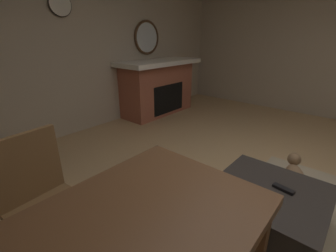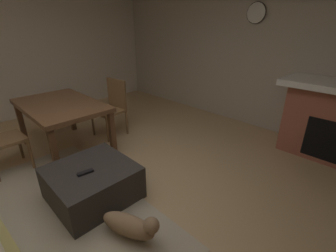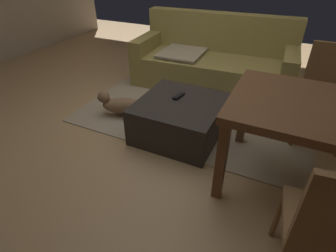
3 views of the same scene
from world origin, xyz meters
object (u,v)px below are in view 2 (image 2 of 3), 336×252
at_px(dining_table, 61,109).
at_px(dining_chair_south, 113,104).
at_px(small_dog, 131,225).
at_px(wall_clock, 256,13).
at_px(tv_remote, 85,172).
at_px(ottoman_coffee_table, 93,183).

height_order(dining_table, dining_chair_south, dining_chair_south).
relative_size(small_dog, wall_clock, 1.70).
distance_m(dining_table, wall_clock, 3.39).
xyz_separation_m(dining_chair_south, small_dog, (-2.00, 1.14, -0.37)).
xyz_separation_m(tv_remote, dining_table, (1.32, -0.34, 0.26)).
height_order(dining_table, small_dog, dining_table).
height_order(tv_remote, dining_chair_south, dining_chair_south).
distance_m(ottoman_coffee_table, small_dog, 0.73).
bearing_deg(ottoman_coffee_table, dining_table, -11.57).
relative_size(dining_table, small_dog, 2.53).
xyz_separation_m(dining_table, small_dog, (-1.99, 0.30, -0.50)).
distance_m(dining_chair_south, small_dog, 2.33).
relative_size(ottoman_coffee_table, dining_table, 0.57).
distance_m(tv_remote, dining_table, 1.39).
height_order(ottoman_coffee_table, tv_remote, tv_remote).
bearing_deg(dining_table, tv_remote, 165.61).
xyz_separation_m(ottoman_coffee_table, dining_chair_south, (1.27, -1.10, 0.33)).
bearing_deg(wall_clock, dining_table, 65.08).
distance_m(ottoman_coffee_table, dining_chair_south, 1.72).
bearing_deg(ottoman_coffee_table, tv_remote, 124.65).
distance_m(ottoman_coffee_table, dining_table, 1.37).
xyz_separation_m(tv_remote, small_dog, (-0.68, -0.04, -0.24)).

